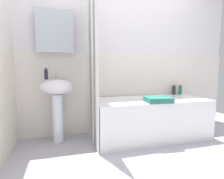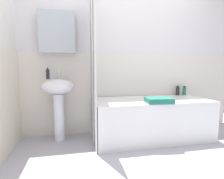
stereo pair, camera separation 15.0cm
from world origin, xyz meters
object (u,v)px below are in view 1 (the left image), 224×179
at_px(conditioner_bottle, 180,90).
at_px(sink, 57,96).
at_px(towel_folded, 158,100).
at_px(soap_dispenser, 46,74).
at_px(shampoo_bottle, 174,90).
at_px(bathtub, 150,118).

bearing_deg(conditioner_bottle, sink, -176.44).
bearing_deg(towel_folded, soap_dispenser, 162.08).
distance_m(soap_dispenser, towel_folded, 1.47).
bearing_deg(soap_dispenser, towel_folded, -17.92).
distance_m(sink, soap_dispenser, 0.32).
distance_m(conditioner_bottle, shampoo_bottle, 0.12).
bearing_deg(shampoo_bottle, conditioner_bottle, -0.81).
height_order(sink, shampoo_bottle, sink).
bearing_deg(bathtub, conditioner_bottle, 22.32).
relative_size(sink, soap_dispenser, 5.50).
distance_m(bathtub, towel_folded, 0.40).
relative_size(sink, shampoo_bottle, 5.47).
bearing_deg(soap_dispenser, bathtub, -7.92).
xyz_separation_m(soap_dispenser, conditioner_bottle, (2.08, 0.09, -0.29)).
height_order(bathtub, towel_folded, towel_folded).
xyz_separation_m(sink, conditioner_bottle, (1.95, 0.12, 0.00)).
distance_m(bathtub, conditioner_bottle, 0.83).
xyz_separation_m(conditioner_bottle, towel_folded, (-0.71, -0.54, -0.04)).
bearing_deg(bathtub, towel_folded, -93.42).
bearing_deg(bathtub, shampoo_bottle, 26.49).
height_order(soap_dispenser, conditioner_bottle, soap_dispenser).
xyz_separation_m(conditioner_bottle, shampoo_bottle, (-0.12, 0.00, 0.00)).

